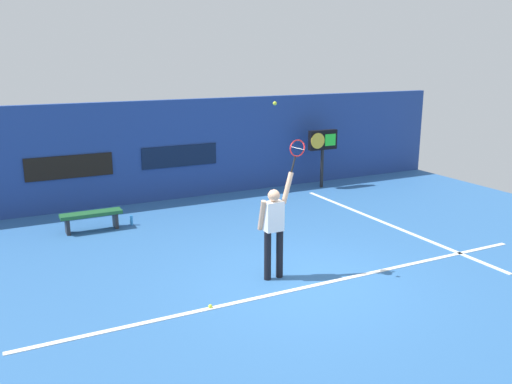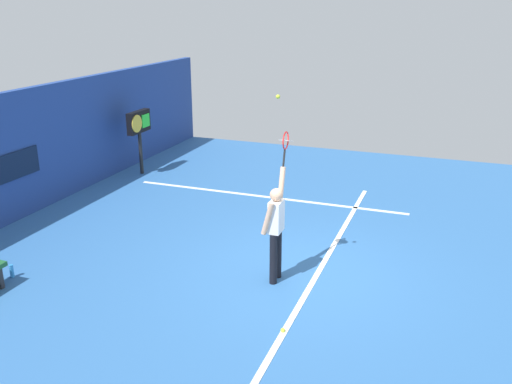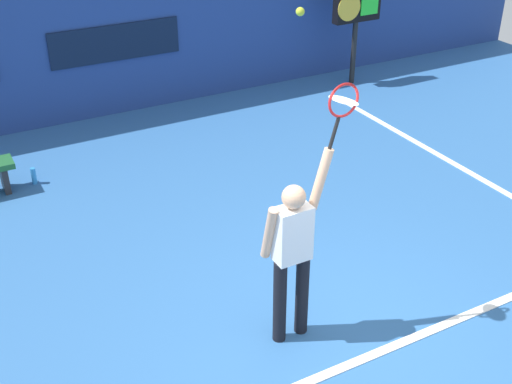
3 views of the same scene
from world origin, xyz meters
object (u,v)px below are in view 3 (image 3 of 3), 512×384
(scoreboard_clock, at_px, (357,10))
(water_bottle, at_px, (34,176))
(tennis_ball, at_px, (300,12))
(tennis_player, at_px, (292,250))
(tennis_racket, at_px, (343,104))

(scoreboard_clock, height_order, water_bottle, scoreboard_clock)
(scoreboard_clock, relative_size, water_bottle, 7.46)
(scoreboard_clock, distance_m, water_bottle, 6.53)
(water_bottle, bearing_deg, tennis_ball, -70.94)
(tennis_player, relative_size, tennis_racket, 3.16)
(scoreboard_clock, bearing_deg, tennis_racket, -127.62)
(water_bottle, bearing_deg, tennis_player, -70.84)
(tennis_racket, bearing_deg, tennis_player, 179.47)
(scoreboard_clock, bearing_deg, tennis_ball, -130.43)
(tennis_racket, bearing_deg, water_bottle, 114.26)
(tennis_player, height_order, scoreboard_clock, tennis_player)
(tennis_racket, bearing_deg, scoreboard_clock, 52.38)
(tennis_ball, bearing_deg, tennis_player, 62.68)
(water_bottle, bearing_deg, scoreboard_clock, 10.78)
(tennis_racket, distance_m, water_bottle, 5.32)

